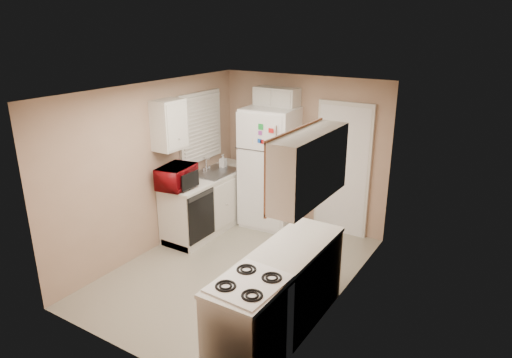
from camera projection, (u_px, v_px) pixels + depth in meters
The scene contains 19 objects.
floor at pixel (236, 270), 6.11m from camera, with size 3.80×3.80×0.00m, color #B1A995.
ceiling at pixel (233, 90), 5.32m from camera, with size 3.80×3.80×0.00m, color white.
wall_left at pixel (153, 168), 6.42m from camera, with size 3.80×3.80×0.00m, color tan.
wall_right at pixel (340, 209), 5.02m from camera, with size 3.80×3.80×0.00m, color tan.
wall_back at pixel (303, 152), 7.24m from camera, with size 2.80×2.80×0.00m, color tan.
wall_front at pixel (118, 246), 4.19m from camera, with size 2.80×2.80×0.00m, color tan.
left_counter at pixel (211, 202), 7.23m from camera, with size 0.60×1.80×0.90m, color silver.
dishwasher at pixel (201, 216), 6.59m from camera, with size 0.03×0.58×0.72m, color black.
sink at pixel (216, 175), 7.22m from camera, with size 0.54×0.74×0.16m, color gray.
microwave at pixel (177, 177), 6.50m from camera, with size 0.32×0.58×0.38m, color maroon.
soap_bottle at pixel (223, 161), 7.42m from camera, with size 0.10×0.10×0.22m, color silver.
window_blinds at pixel (201, 127), 7.11m from camera, with size 0.10×0.98×1.08m, color silver.
upper_cabinet_left at pixel (169, 125), 6.32m from camera, with size 0.30×0.45×0.70m, color silver.
refrigerator at pixel (271, 167), 7.26m from camera, with size 0.79×0.77×1.92m, color white.
cabinet_over_fridge at pixel (277, 100), 7.06m from camera, with size 0.70×0.30×0.40m, color silver.
interior_door at pixel (342, 170), 6.92m from camera, with size 0.86×0.06×2.08m, color white.
right_counter at pixel (279, 295), 4.77m from camera, with size 0.60×2.00×0.90m, color silver.
stove at pixel (249, 328), 4.30m from camera, with size 0.56×0.69×0.84m, color white.
upper_cabinet_right at pixel (310, 167), 4.49m from camera, with size 0.30×1.20×0.70m, color silver.
Camera 1 is at (3.07, -4.42, 3.15)m, focal length 32.00 mm.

